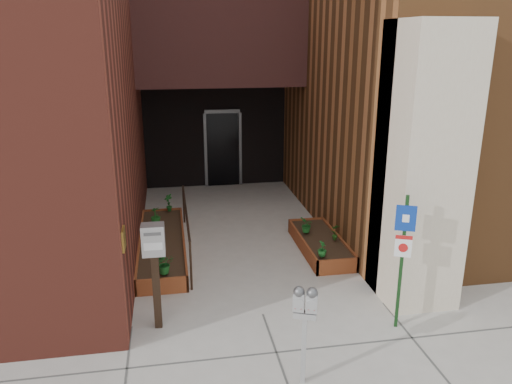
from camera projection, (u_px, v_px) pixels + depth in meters
name	position (u px, v px, depth m)	size (l,w,h in m)	color
ground	(263.00, 314.00, 7.79)	(80.00, 80.00, 0.00)	#9E9991
architecture	(207.00, 3.00, 12.76)	(20.00, 14.60, 10.00)	maroon
planter_left	(162.00, 245.00, 10.03)	(0.90, 3.60, 0.30)	brown
planter_right	(320.00, 244.00, 10.08)	(0.80, 2.20, 0.30)	brown
handrail	(186.00, 216.00, 9.88)	(0.04, 3.34, 0.90)	black
parking_meter	(305.00, 310.00, 5.96)	(0.31, 0.20, 1.33)	#AEAFB1
sign_post	(403.00, 249.00, 7.08)	(0.27, 0.13, 2.06)	#123313
payment_dropbox	(154.00, 254.00, 7.12)	(0.33, 0.25, 1.63)	black
shrub_left_a	(165.00, 264.00, 8.43)	(0.32, 0.32, 0.35)	#16501B
shrub_left_b	(149.00, 232.00, 9.80)	(0.20, 0.20, 0.36)	#215819
shrub_left_c	(156.00, 216.00, 10.66)	(0.21, 0.21, 0.38)	#19581B
shrub_left_d	(169.00, 203.00, 11.45)	(0.22, 0.22, 0.41)	#19581E
shrub_right_a	(322.00, 249.00, 9.10)	(0.17, 0.17, 0.30)	#1B6021
shrub_right_b	(335.00, 232.00, 9.83)	(0.18, 0.18, 0.33)	#255819
shrub_right_c	(306.00, 225.00, 10.20)	(0.29, 0.29, 0.32)	#1A5E20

